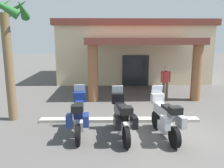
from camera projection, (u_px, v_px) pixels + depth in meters
ground_plane at (160, 132)px, 8.21m from camera, size 80.00×80.00×0.00m
motel_building at (130, 50)px, 18.87m from camera, size 11.35×11.54×4.51m
motorcycle_blue at (79, 116)px, 7.85m from camera, size 0.73×2.21×1.61m
motorcycle_black at (122, 118)px, 7.67m from camera, size 0.80×2.21×1.61m
motorcycle_silver at (165, 117)px, 7.67m from camera, size 0.84×2.20×1.61m
pedestrian at (165, 80)px, 12.54m from camera, size 0.53×0.32×1.76m
palm_tree_roadside at (6, 31)px, 8.83m from camera, size 2.00×2.07×4.95m
curb_strip at (120, 120)px, 9.28m from camera, size 6.34×0.36×0.12m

